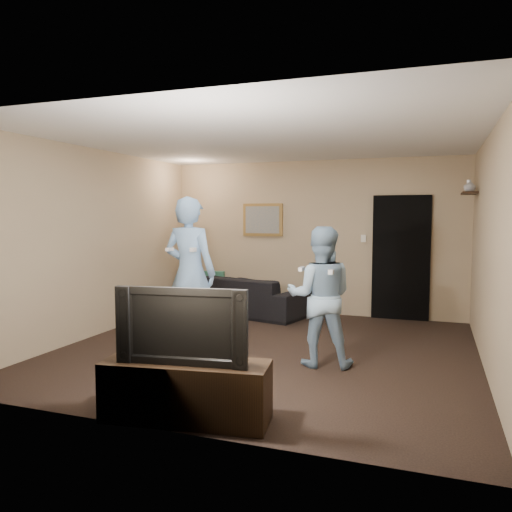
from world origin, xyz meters
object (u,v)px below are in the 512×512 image
at_px(television, 185,324).
at_px(wii_player_left, 190,273).
at_px(sofa, 243,295).
at_px(wii_player_right, 320,296).
at_px(tv_console, 186,391).

xyz_separation_m(television, wii_player_left, (-1.01, 2.04, 0.15)).
relative_size(sofa, wii_player_left, 1.16).
distance_m(wii_player_left, wii_player_right, 1.73).
bearing_deg(sofa, wii_player_left, 108.03).
bearing_deg(wii_player_right, television, -110.52).
height_order(sofa, tv_console, sofa).
height_order(sofa, television, television).
height_order(tv_console, wii_player_right, wii_player_right).
bearing_deg(sofa, tv_console, 119.18).
bearing_deg(tv_console, sofa, 96.90).
bearing_deg(wii_player_right, sofa, 127.58).
height_order(sofa, wii_player_right, wii_player_right).
relative_size(tv_console, wii_player_left, 0.72).
relative_size(television, wii_player_left, 0.57).
relative_size(tv_console, wii_player_right, 0.88).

